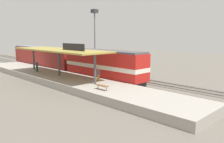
# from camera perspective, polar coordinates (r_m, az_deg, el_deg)

# --- Properties ---
(ground_plane) EXTENTS (120.00, 120.00, 0.00)m
(ground_plane) POSITION_cam_1_polar(r_m,az_deg,el_deg) (37.65, -4.39, -1.14)
(ground_plane) COLOR #666056
(track_near) EXTENTS (3.20, 110.00, 0.16)m
(track_near) POSITION_cam_1_polar(r_m,az_deg,el_deg) (36.41, -6.80, -1.48)
(track_near) COLOR #565249
(track_near) RESTS_ON ground
(track_far) EXTENTS (3.20, 110.00, 0.16)m
(track_far) POSITION_cam_1_polar(r_m,az_deg,el_deg) (39.33, -1.49, -0.63)
(track_far) COLOR #565249
(track_far) RESTS_ON ground
(platform) EXTENTS (6.00, 44.00, 0.90)m
(platform) POSITION_cam_1_polar(r_m,az_deg,el_deg) (33.78, -13.01, -1.75)
(platform) COLOR #9E998E
(platform) RESTS_ON ground
(station_canopy) EXTENTS (5.20, 18.00, 4.70)m
(station_canopy) POSITION_cam_1_polar(r_m,az_deg,el_deg) (33.20, -13.17, 5.17)
(station_canopy) COLOR #47474C
(station_canopy) RESTS_ON platform
(platform_bench) EXTENTS (0.44, 1.70, 0.50)m
(platform_bench) POSITION_cam_1_polar(r_m,az_deg,el_deg) (24.25, -2.52, -3.58)
(platform_bench) COLOR #333338
(platform_bench) RESTS_ON platform
(locomotive) EXTENTS (2.93, 14.43, 4.44)m
(locomotive) POSITION_cam_1_polar(r_m,az_deg,el_deg) (32.71, -2.19, 1.61)
(locomotive) COLOR #28282D
(locomotive) RESTS_ON track_near
(passenger_carriage_single) EXTENTS (2.90, 20.00, 4.24)m
(passenger_carriage_single) POSITION_cam_1_polar(r_m,az_deg,el_deg) (47.55, -16.95, 3.43)
(passenger_carriage_single) COLOR #28282D
(passenger_carriage_single) RESTS_ON track_near
(freight_car) EXTENTS (2.80, 12.00, 3.54)m
(freight_car) POSITION_cam_1_polar(r_m,az_deg,el_deg) (45.94, -9.09, 3.10)
(freight_car) COLOR #28282D
(freight_car) RESTS_ON track_far
(light_mast) EXTENTS (1.10, 1.10, 11.70)m
(light_mast) POSITION_cam_1_polar(r_m,az_deg,el_deg) (45.97, -4.37, 11.21)
(light_mast) COLOR slate
(light_mast) RESTS_ON ground
(person_waiting) EXTENTS (0.34, 0.34, 1.71)m
(person_waiting) POSITION_cam_1_polar(r_m,az_deg,el_deg) (28.61, -3.42, -0.60)
(person_waiting) COLOR olive
(person_waiting) RESTS_ON platform
(person_walking) EXTENTS (0.34, 0.34, 1.71)m
(person_walking) POSITION_cam_1_polar(r_m,az_deg,el_deg) (38.14, -18.34, 1.37)
(person_walking) COLOR #23603D
(person_walking) RESTS_ON platform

